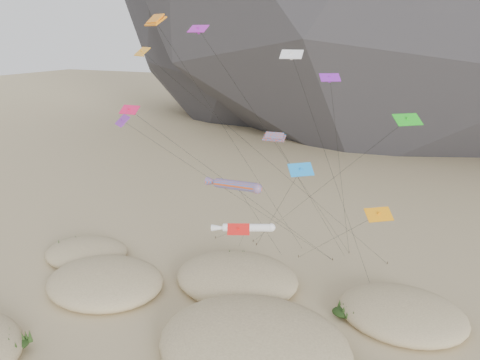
# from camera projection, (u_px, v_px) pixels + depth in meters

# --- Properties ---
(dunes) EXTENTS (48.47, 36.02, 4.06)m
(dunes) POSITION_uv_depth(u_px,v_px,m) (185.00, 336.00, 41.04)
(dunes) COLOR #CCB789
(dunes) RESTS_ON ground
(dune_grass) EXTENTS (42.69, 28.71, 1.50)m
(dune_grass) POSITION_uv_depth(u_px,v_px,m) (189.00, 325.00, 42.42)
(dune_grass) COLOR black
(dune_grass) RESTS_ON ground
(kite_stakes) EXTENTS (21.95, 7.29, 0.30)m
(kite_stakes) POSITION_uv_depth(u_px,v_px,m) (305.00, 254.00, 57.57)
(kite_stakes) COLOR #3F2D1E
(kite_stakes) RESTS_ON ground
(rainbow_tube_kite) EXTENTS (6.90, 11.72, 12.75)m
(rainbow_tube_kite) POSITION_uv_depth(u_px,v_px,m) (234.00, 185.00, 45.66)
(rainbow_tube_kite) COLOR #E85118
(rainbow_tube_kite) RESTS_ON ground
(white_tube_kite) EXTENTS (9.09, 13.39, 9.13)m
(white_tube_kite) POSITION_uv_depth(u_px,v_px,m) (244.00, 228.00, 44.36)
(white_tube_kite) COLOR white
(white_tube_kite) RESTS_ON ground
(orange_parafoil) EXTENTS (11.93, 16.22, 27.82)m
(orange_parafoil) POSITION_uv_depth(u_px,v_px,m) (157.00, 24.00, 42.62)
(orange_parafoil) COLOR orange
(orange_parafoil) RESTS_ON ground
(multi_parafoil) EXTENTS (6.31, 12.30, 17.17)m
(multi_parafoil) POSITION_uv_depth(u_px,v_px,m) (275.00, 139.00, 44.46)
(multi_parafoil) COLOR red
(multi_parafoil) RESTS_ON ground
(delta_kites) EXTENTS (28.69, 22.44, 26.81)m
(delta_kites) POSITION_uv_depth(u_px,v_px,m) (262.00, 128.00, 42.14)
(delta_kites) COLOR #1981D6
(delta_kites) RESTS_ON ground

